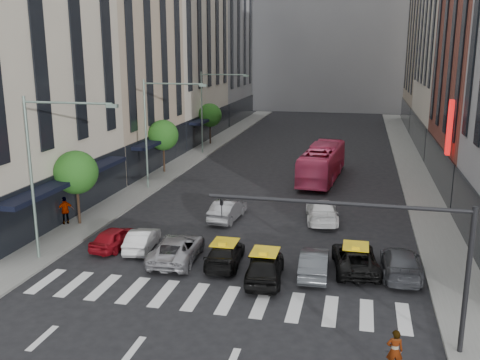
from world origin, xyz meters
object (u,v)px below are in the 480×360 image
Objects in this scene: streetlamp_far at (210,102)px; bus at (322,163)px; car_red at (115,238)px; taxi_center at (265,266)px; taxi_left at (225,254)px; car_white_front at (142,240)px; pedestrian_far at (65,210)px; streetlamp_near at (45,158)px; streetlamp_mid at (156,120)px.

bus is (13.13, -9.47, -4.33)m from streetlamp_far.
bus reaches higher than car_red.
taxi_center reaches higher than car_red.
streetlamp_far is 32.23m from taxi_left.
pedestrian_far is (-6.68, 2.92, 0.46)m from car_white_front.
bus is (13.13, 22.53, -4.33)m from streetlamp_near.
streetlamp_near is 1.00× the size of streetlamp_far.
pedestrian_far is at bearing -103.90° from streetlamp_mid.
taxi_left is (7.00, -1.02, -0.01)m from car_red.
bus is at bearing -121.64° from car_white_front.
streetlamp_near is 2.06× the size of taxi_left.
streetlamp_mid is 11.68m from pedestrian_far.
streetlamp_mid is at bearing -57.97° from taxi_center.
car_white_front is (4.12, -13.25, -5.28)m from streetlamp_mid.
car_white_front is at bearing -81.97° from streetlamp_far.
car_white_front is 0.87× the size of taxi_left.
streetlamp_mid is 1.99× the size of taxi_center.
taxi_center is at bearing 143.75° from taxi_left.
taxi_center is 0.40× the size of bus.
car_white_front is 0.84× the size of taxi_center.
taxi_left is at bearing 161.06° from car_white_front.
car_red is 1.68m from car_white_front.
streetlamp_far reaches higher than taxi_left.
streetlamp_far is at bearing 90.00° from streetlamp_mid.
streetlamp_far is at bearing -77.99° from car_red.
streetlamp_near is 2.37× the size of car_white_front.
streetlamp_near is 1.00× the size of streetlamp_mid.
streetlamp_mid is at bearing 31.43° from bus.
car_red is 5.86m from pedestrian_far.
taxi_left is at bearing -36.59° from taxi_center.
streetlamp_near is 1.99× the size of taxi_center.
bus is (1.19, 22.43, 0.80)m from taxi_center.
pedestrian_far reaches higher than car_red.
car_red is at bearing -12.81° from taxi_left.
bus is (13.13, 6.53, -4.33)m from streetlamp_mid.
car_red is at bearing -85.23° from streetlamp_far.
taxi_left is (9.44, 1.64, -5.27)m from streetlamp_near.
bus is 23.04m from pedestrian_far.
car_red is at bearing -79.61° from streetlamp_mid.
car_white_front is at bearing 33.66° from streetlamp_near.
taxi_center is (11.94, 0.09, -5.13)m from streetlamp_near.
streetlamp_near is 26.43m from bus.
taxi_center is (2.50, -1.55, 0.14)m from taxi_left.
taxi_left is 0.97× the size of taxi_center.
streetlamp_far is (0.00, 16.00, 0.00)m from streetlamp_mid.
streetlamp_near and streetlamp_far have the same top height.
taxi_left is 21.23m from bus.
taxi_center is at bearing -69.48° from streetlamp_far.
taxi_left is (5.32, -1.11, 0.01)m from car_white_front.
streetlamp_far is 2.37× the size of car_red.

